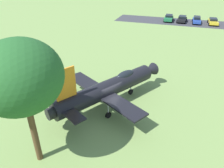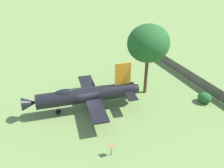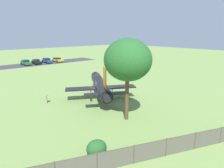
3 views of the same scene
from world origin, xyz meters
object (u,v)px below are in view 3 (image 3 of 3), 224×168
Objects in this scene: shade_tree at (128,60)px; parked_car_black at (36,61)px; display_jet at (100,84)px; shrub_near_fence at (97,148)px; parked_car_yellow at (57,60)px; parked_car_blue at (47,60)px; info_plaque at (47,97)px; parked_car_green at (26,62)px.

shade_tree reaches higher than parked_car_black.
parked_car_black is at bearing 22.94° from display_jet.
shrub_near_fence is 0.38× the size of parked_car_black.
shade_tree is 5.33× the size of shrub_near_fence.
parked_car_yellow is 0.98× the size of parked_car_blue.
info_plaque is at bearing -30.04° from parked_car_yellow.
shade_tree is at bearing -5.69° from parked_car_green.
shade_tree reaches higher than info_plaque.
parked_car_blue is at bearing 94.41° from parked_car_black.
parked_car_yellow is (38.56, -12.10, -1.26)m from display_jet.
display_jet reaches higher than info_plaque.
parked_car_black reaches higher than parked_car_yellow.
parked_car_yellow is at bearing -28.18° from info_plaque.
parked_car_black reaches higher than info_plaque.
display_jet is 1.37× the size of shade_tree.
parked_car_black is (0.00, 6.99, 0.03)m from parked_car_yellow.
shrub_near_fence is 0.36× the size of parked_car_yellow.
parked_car_green is (38.55, -1.95, -1.19)m from display_jet.
parked_car_green reaches higher than info_plaque.
parked_car_yellow is at bearing -17.47° from shade_tree.
display_jet is 10.59× the size of info_plaque.
parked_car_black is at bearing 90.13° from parked_car_green.
shade_tree reaches higher than shrub_near_fence.
parked_car_blue reaches higher than parked_car_black.
info_plaque is (13.91, -2.02, 0.22)m from shrub_near_fence.
shade_tree is 13.01m from info_plaque.
parked_car_black is (46.55, -7.67, -5.86)m from shade_tree.
parked_car_black is at bearing -15.95° from shrub_near_fence.
info_plaque is at bearing 99.05° from display_jet.
parked_car_blue is 1.07× the size of parked_car_black.
parked_car_green is (35.77, -9.02, -0.08)m from info_plaque.
shade_tree is (-7.99, 2.55, 4.63)m from display_jet.
parked_car_green reaches higher than parked_car_blue.
info_plaque is at bearing 22.77° from shade_tree.
display_jet reaches higher than parked_car_green.
display_jet is at bearing -3.33° from parked_car_black.
shrub_near_fence is 0.35× the size of parked_car_blue.
shrub_near_fence is at bearing -12.69° from parked_car_green.
shrub_near_fence reaches higher than info_plaque.
parked_car_blue is (46.56, -11.03, -5.84)m from shade_tree.
parked_car_yellow is (46.55, -14.65, -5.89)m from shade_tree.
parked_car_blue is 6.53m from parked_car_green.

